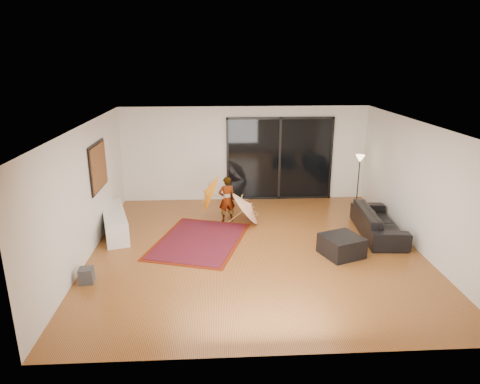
{
  "coord_description": "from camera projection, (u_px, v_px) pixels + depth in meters",
  "views": [
    {
      "loc": [
        -0.81,
        -8.47,
        3.98
      ],
      "look_at": [
        -0.3,
        0.67,
        1.1
      ],
      "focal_mm": 32.0,
      "sensor_mm": 36.0,
      "label": 1
    }
  ],
  "objects": [
    {
      "name": "ceiling",
      "position": [
        257.0,
        125.0,
        8.5
      ],
      "size": [
        7.0,
        7.0,
        0.0
      ],
      "primitive_type": "plane",
      "rotation": [
        3.14,
        0.0,
        0.0
      ],
      "color": "white",
      "rests_on": "wall_back"
    },
    {
      "name": "sofa",
      "position": [
        378.0,
        222.0,
        10.0
      ],
      "size": [
        1.0,
        2.19,
        0.62
      ],
      "primitive_type": "imported",
      "rotation": [
        0.0,
        0.0,
        1.49
      ],
      "color": "black",
      "rests_on": "floor"
    },
    {
      "name": "floor",
      "position": [
        255.0,
        249.0,
        9.31
      ],
      "size": [
        7.0,
        7.0,
        0.0
      ],
      "primitive_type": "plane",
      "color": "#A2612C",
      "rests_on": "ground"
    },
    {
      "name": "wall_front",
      "position": [
        281.0,
        269.0,
        5.57
      ],
      "size": [
        7.0,
        0.0,
        7.0
      ],
      "primitive_type": "plane",
      "rotation": [
        -1.57,
        0.0,
        0.0
      ],
      "color": "silver",
      "rests_on": "floor"
    },
    {
      "name": "wall_back",
      "position": [
        245.0,
        154.0,
        12.24
      ],
      "size": [
        7.0,
        0.0,
        7.0
      ],
      "primitive_type": "plane",
      "rotation": [
        1.57,
        0.0,
        0.0
      ],
      "color": "silver",
      "rests_on": "floor"
    },
    {
      "name": "parasol_orange",
      "position": [
        205.0,
        195.0,
        10.61
      ],
      "size": [
        0.52,
        0.93,
        0.92
      ],
      "rotation": [
        0.0,
        -1.17,
        0.0
      ],
      "color": "orange",
      "rests_on": "child"
    },
    {
      "name": "painting",
      "position": [
        98.0,
        167.0,
        9.58
      ],
      "size": [
        0.04,
        1.28,
        1.08
      ],
      "color": "black",
      "rests_on": "wall_left"
    },
    {
      "name": "wall_right",
      "position": [
        420.0,
        187.0,
        9.09
      ],
      "size": [
        0.0,
        7.0,
        7.0
      ],
      "primitive_type": "plane",
      "rotation": [
        1.57,
        0.0,
        -1.57
      ],
      "color": "silver",
      "rests_on": "floor"
    },
    {
      "name": "ottoman",
      "position": [
        341.0,
        246.0,
        8.96
      ],
      "size": [
        0.97,
        0.97,
        0.43
      ],
      "primitive_type": "cube",
      "rotation": [
        0.0,
        0.0,
        0.37
      ],
      "color": "black",
      "rests_on": "floor"
    },
    {
      "name": "floor_lamp",
      "position": [
        359.0,
        166.0,
        11.71
      ],
      "size": [
        0.25,
        0.25,
        1.45
      ],
      "color": "black",
      "rests_on": "floor"
    },
    {
      "name": "speaker",
      "position": [
        86.0,
        276.0,
        7.88
      ],
      "size": [
        0.28,
        0.28,
        0.29
      ],
      "primitive_type": "cube",
      "rotation": [
        0.0,
        0.0,
        0.1
      ],
      "color": "#424244",
      "rests_on": "floor"
    },
    {
      "name": "parasol_white",
      "position": [
        251.0,
        204.0,
        10.65
      ],
      "size": [
        0.76,
        0.97,
        0.99
      ],
      "rotation": [
        0.0,
        0.88,
        0.0
      ],
      "color": "silver",
      "rests_on": "floor"
    },
    {
      "name": "wall_left",
      "position": [
        85.0,
        193.0,
        8.71
      ],
      "size": [
        0.0,
        7.0,
        7.0
      ],
      "primitive_type": "plane",
      "rotation": [
        1.57,
        0.0,
        1.57
      ],
      "color": "silver",
      "rests_on": "floor"
    },
    {
      "name": "media_console",
      "position": [
        115.0,
        222.0,
        10.1
      ],
      "size": [
        1.02,
        1.99,
        0.54
      ],
      "primitive_type": "cube",
      "rotation": [
        0.0,
        0.0,
        0.29
      ],
      "color": "white",
      "rests_on": "floor"
    },
    {
      "name": "persian_rug",
      "position": [
        199.0,
        241.0,
        9.71
      ],
      "size": [
        2.47,
        2.95,
        0.02
      ],
      "rotation": [
        0.0,
        0.0,
        -0.3
      ],
      "color": "#5D1808",
      "rests_on": "floor"
    },
    {
      "name": "child",
      "position": [
        227.0,
        199.0,
        10.74
      ],
      "size": [
        0.48,
        0.37,
        1.17
      ],
      "primitive_type": "imported",
      "rotation": [
        0.0,
        0.0,
        3.37
      ],
      "color": "#999999",
      "rests_on": "floor"
    },
    {
      "name": "sliding_door",
      "position": [
        280.0,
        159.0,
        12.3
      ],
      "size": [
        3.06,
        0.07,
        2.4
      ],
      "color": "black",
      "rests_on": "wall_back"
    }
  ]
}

